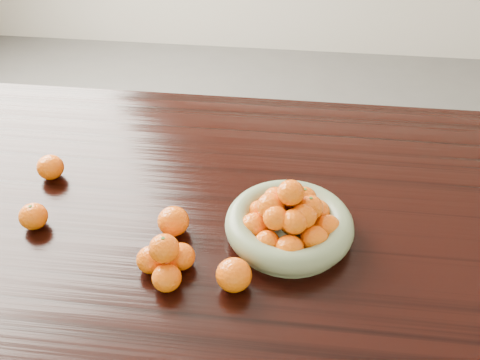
# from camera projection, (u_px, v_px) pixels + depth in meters

# --- Properties ---
(dining_table) EXTENTS (2.00, 1.00, 0.75)m
(dining_table) POSITION_uv_depth(u_px,v_px,m) (232.00, 227.00, 1.36)
(dining_table) COLOR black
(dining_table) RESTS_ON ground
(fruit_bowl) EXTENTS (0.29, 0.29, 0.15)m
(fruit_bowl) POSITION_uv_depth(u_px,v_px,m) (290.00, 222.00, 1.18)
(fruit_bowl) COLOR #6C7757
(fruit_bowl) RESTS_ON dining_table
(orange_pyramid) EXTENTS (0.12, 0.12, 0.10)m
(orange_pyramid) POSITION_uv_depth(u_px,v_px,m) (166.00, 260.00, 1.09)
(orange_pyramid) COLOR #E26306
(orange_pyramid) RESTS_ON dining_table
(loose_orange_0) EXTENTS (0.06, 0.06, 0.06)m
(loose_orange_0) POSITION_uv_depth(u_px,v_px,m) (33.00, 216.00, 1.21)
(loose_orange_0) COLOR #E26306
(loose_orange_0) RESTS_ON dining_table
(loose_orange_1) EXTENTS (0.07, 0.07, 0.07)m
(loose_orange_1) POSITION_uv_depth(u_px,v_px,m) (173.00, 221.00, 1.19)
(loose_orange_1) COLOR #E26306
(loose_orange_1) RESTS_ON dining_table
(loose_orange_2) EXTENTS (0.07, 0.07, 0.07)m
(loose_orange_2) POSITION_uv_depth(u_px,v_px,m) (234.00, 275.00, 1.07)
(loose_orange_2) COLOR #E26306
(loose_orange_2) RESTS_ON dining_table
(loose_orange_3) EXTENTS (0.07, 0.07, 0.06)m
(loose_orange_3) POSITION_uv_depth(u_px,v_px,m) (50.00, 167.00, 1.35)
(loose_orange_3) COLOR #E26306
(loose_orange_3) RESTS_ON dining_table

